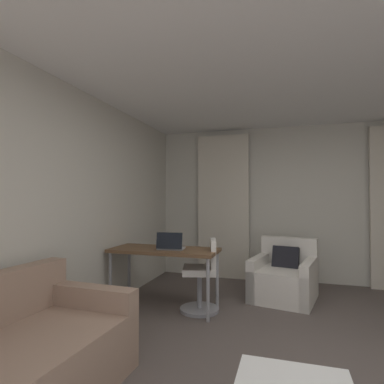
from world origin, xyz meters
TOP-DOWN VIEW (x-y plane):
  - wall_window at (0.00, 3.03)m, footprint 5.12×0.06m
  - wall_left at (-2.53, 0.00)m, footprint 0.06×6.12m
  - ceiling at (0.00, 0.00)m, footprint 5.12×6.12m
  - curtain_left_panel at (-1.38, 2.90)m, footprint 0.90×0.06m
  - armchair at (-0.34, 2.01)m, footprint 0.96×1.01m
  - desk at (-1.78, 1.16)m, footprint 1.35×0.58m
  - desk_chair at (-1.30, 1.22)m, footprint 0.49×0.49m
  - laptop at (-1.68, 1.12)m, footprint 0.35×0.29m

SIDE VIEW (x-z plane):
  - armchair at x=-0.34m, z-range -0.13..0.68m
  - desk_chair at x=-1.30m, z-range -0.05..0.83m
  - desk at x=-1.78m, z-range 0.31..1.06m
  - laptop at x=-1.68m, z-range 0.69..0.91m
  - curtain_left_panel at x=-1.38m, z-range 0.00..2.50m
  - wall_window at x=0.00m, z-range 0.00..2.60m
  - wall_left at x=-2.53m, z-range 0.00..2.60m
  - ceiling at x=0.00m, z-range 2.60..2.66m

